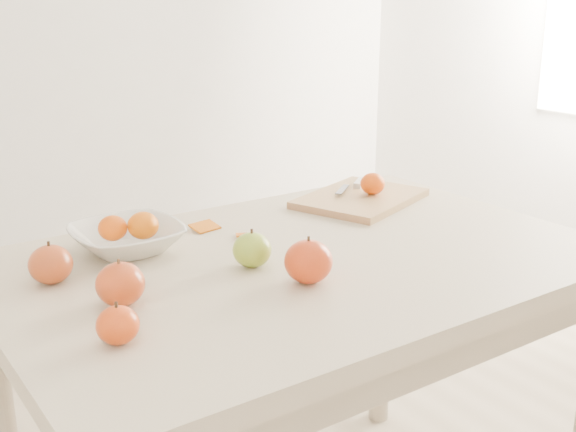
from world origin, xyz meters
TOP-DOWN VIEW (x-y plane):
  - table at (0.00, 0.00)m, footprint 1.20×0.80m
  - cutting_board at (0.35, 0.23)m, footprint 0.38×0.33m
  - board_tangerine at (0.38, 0.22)m, footprint 0.06×0.06m
  - fruit_bowl at (-0.28, 0.22)m, footprint 0.22×0.22m
  - bowl_tangerine_near at (-0.30, 0.23)m, footprint 0.06×0.06m
  - bowl_tangerine_far at (-0.25, 0.21)m, footprint 0.06×0.06m
  - orange_peel_a at (-0.08, 0.26)m, footprint 0.07×0.05m
  - orange_peel_b at (-0.03, 0.16)m, footprint 0.06×0.05m
  - paring_knife at (0.39, 0.30)m, footprint 0.16×0.09m
  - apple_green at (-0.11, 0.01)m, footprint 0.08×0.08m
  - apple_red_b at (-0.39, -0.02)m, footprint 0.08×0.08m
  - apple_red_a at (-0.46, 0.14)m, footprint 0.08×0.08m
  - apple_red_d at (-0.45, -0.15)m, footprint 0.07×0.07m
  - apple_red_e at (-0.07, -0.12)m, footprint 0.09×0.09m

SIDE VIEW (x-z plane):
  - table at x=0.00m, z-range 0.28..1.03m
  - orange_peel_a at x=-0.08m, z-range 0.75..0.76m
  - orange_peel_b at x=-0.03m, z-range 0.75..0.76m
  - cutting_board at x=0.35m, z-range 0.75..0.77m
  - paring_knife at x=0.39m, z-range 0.77..0.78m
  - fruit_bowl at x=-0.28m, z-range 0.75..0.80m
  - apple_red_d at x=-0.45m, z-range 0.75..0.81m
  - apple_green at x=-0.11m, z-range 0.75..0.82m
  - apple_red_a at x=-0.46m, z-range 0.75..0.82m
  - apple_red_b at x=-0.39m, z-range 0.75..0.82m
  - apple_red_e at x=-0.07m, z-range 0.75..0.83m
  - board_tangerine at x=0.38m, z-range 0.77..0.82m
  - bowl_tangerine_near at x=-0.30m, z-range 0.78..0.83m
  - bowl_tangerine_far at x=-0.25m, z-range 0.78..0.83m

